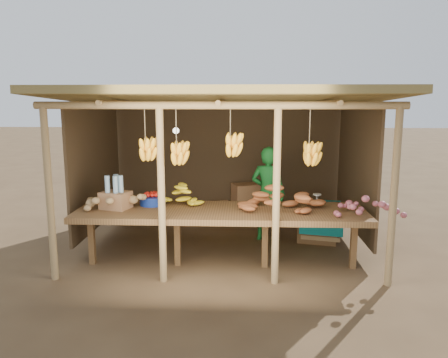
{
  "coord_description": "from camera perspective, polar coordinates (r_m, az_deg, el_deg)",
  "views": [
    {
      "loc": [
        0.29,
        -6.67,
        2.26
      ],
      "look_at": [
        0.0,
        0.0,
        1.05
      ],
      "focal_mm": 35.0,
      "sensor_mm": 36.0,
      "label": 1
    }
  ],
  "objects": [
    {
      "name": "banana_pile",
      "position": [
        6.15,
        -5.77,
        -1.85
      ],
      "size": [
        0.74,
        0.58,
        0.35
      ],
      "primitive_type": null,
      "rotation": [
        0.0,
        0.0,
        -0.33
      ],
      "color": "yellow",
      "rests_on": "counter"
    },
    {
      "name": "potato_heap",
      "position": [
        6.16,
        -13.01,
        -1.94
      ],
      "size": [
        1.13,
        0.7,
        0.37
      ],
      "primitive_type": null,
      "rotation": [
        0.0,
        0.0,
        0.03
      ],
      "color": "tan",
      "rests_on": "counter"
    },
    {
      "name": "sweet_potato_heap",
      "position": [
        5.88,
        7.9,
        -2.41
      ],
      "size": [
        1.11,
        0.72,
        0.36
      ],
      "primitive_type": null,
      "rotation": [
        0.0,
        0.0,
        -0.07
      ],
      "color": "#9E5328",
      "rests_on": "counter"
    },
    {
      "name": "stall_structure",
      "position": [
        6.63,
        0.1,
        7.3
      ],
      "size": [
        4.7,
        3.5,
        2.43
      ],
      "color": "tan",
      "rests_on": "ground"
    },
    {
      "name": "tarp_crate",
      "position": [
        7.28,
        12.17,
        -5.35
      ],
      "size": [
        0.79,
        0.72,
        0.8
      ],
      "color": "brown",
      "rests_on": "ground"
    },
    {
      "name": "counter",
      "position": [
        5.93,
        -0.41,
        -4.6
      ],
      "size": [
        3.9,
        1.05,
        0.8
      ],
      "color": "brown",
      "rests_on": "ground"
    },
    {
      "name": "bottle_box",
      "position": [
        6.12,
        -13.98,
        -2.13
      ],
      "size": [
        0.44,
        0.38,
        0.47
      ],
      "color": "#A17048",
      "rests_on": "counter"
    },
    {
      "name": "burlap_sacks",
      "position": [
        8.26,
        -11.15,
        -3.8
      ],
      "size": [
        0.91,
        0.48,
        0.64
      ],
      "color": "#4C3923",
      "rests_on": "ground"
    },
    {
      "name": "onion_heap",
      "position": [
        5.83,
        18.47,
        -2.96
      ],
      "size": [
        0.9,
        0.57,
        0.36
      ],
      "primitive_type": null,
      "rotation": [
        0.0,
        0.0,
        0.07
      ],
      "color": "#AE545F",
      "rests_on": "counter"
    },
    {
      "name": "carton_stack",
      "position": [
        8.11,
        1.66,
        -3.57
      ],
      "size": [
        1.06,
        0.51,
        0.72
      ],
      "color": "#A17048",
      "rests_on": "ground"
    },
    {
      "name": "vendor",
      "position": [
        7.07,
        5.77,
        -1.95
      ],
      "size": [
        0.65,
        0.52,
        1.54
      ],
      "primitive_type": "imported",
      "rotation": [
        0.0,
        0.0,
        2.83
      ],
      "color": "#197029",
      "rests_on": "ground"
    },
    {
      "name": "tomato_basin",
      "position": [
        6.25,
        -9.33,
        -2.67
      ],
      "size": [
        0.35,
        0.35,
        0.19
      ],
      "rotation": [
        0.0,
        0.0,
        0.35
      ],
      "color": "navy",
      "rests_on": "counter"
    },
    {
      "name": "ground",
      "position": [
        7.05,
        0.0,
        -8.42
      ],
      "size": [
        60.0,
        60.0,
        0.0
      ],
      "primitive_type": "plane",
      "color": "brown",
      "rests_on": "ground"
    }
  ]
}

